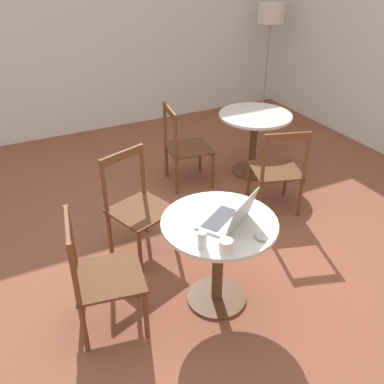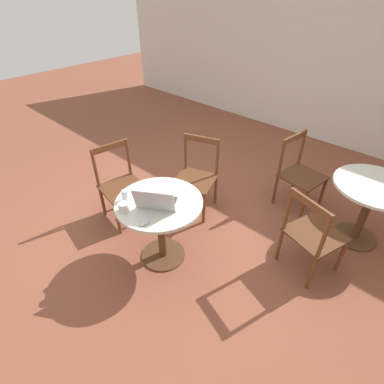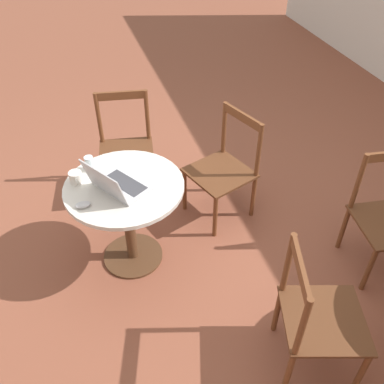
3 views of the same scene
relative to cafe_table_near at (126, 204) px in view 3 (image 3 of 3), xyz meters
name	(u,v)px [view 3 (image 3 of 3)]	position (x,y,z in m)	size (l,w,h in m)	color
ground_plane	(198,239)	(-0.02, 0.53, -0.55)	(16.00, 16.00, 0.00)	brown
cafe_table_near	(126,204)	(0.00, 0.00, 0.00)	(0.81, 0.81, 0.72)	#51331E
chair_near_left	(126,149)	(-0.82, 0.15, -0.11)	(0.53, 0.53, 0.90)	brown
chair_near_back	(224,169)	(-0.30, 0.85, -0.11)	(0.58, 0.58, 0.90)	brown
chair_mid_front	(316,317)	(1.14, 0.84, -0.11)	(0.58, 0.58, 0.90)	brown
laptop	(117,184)	(0.04, -0.05, 0.22)	(0.46, 0.44, 0.24)	#B7B7BC
mouse	(83,205)	(0.13, -0.28, 0.19)	(0.06, 0.10, 0.03)	#B7B7BC
mug	(76,177)	(-0.12, -0.30, 0.21)	(0.12, 0.09, 0.08)	silver
drinking_glass	(89,164)	(-0.24, -0.19, 0.22)	(0.06, 0.06, 0.11)	silver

